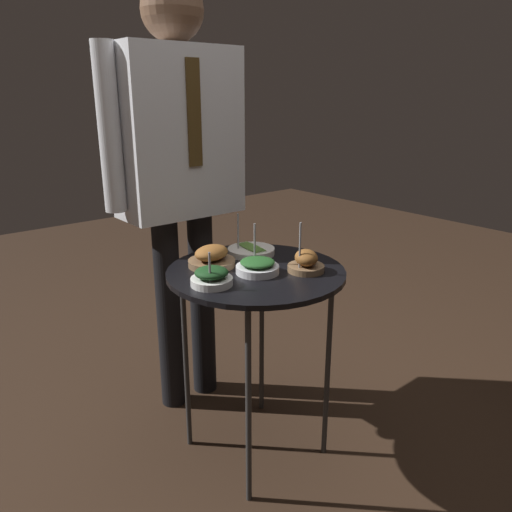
% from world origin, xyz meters
% --- Properties ---
extents(ground_plane, '(8.00, 8.00, 0.00)m').
position_xyz_m(ground_plane, '(0.00, 0.00, 0.00)').
color(ground_plane, black).
extents(serving_cart, '(0.63, 0.63, 0.75)m').
position_xyz_m(serving_cart, '(0.00, 0.00, 0.68)').
color(serving_cart, black).
rests_on(serving_cart, ground_plane).
extents(bowl_spinach_mid_right, '(0.15, 0.15, 0.16)m').
position_xyz_m(bowl_spinach_mid_right, '(-0.02, -0.03, 0.77)').
color(bowl_spinach_mid_right, silver).
rests_on(bowl_spinach_mid_right, serving_cart).
extents(bowl_roast_back_right, '(0.17, 0.17, 0.08)m').
position_xyz_m(bowl_roast_back_right, '(-0.10, 0.13, 0.78)').
color(bowl_roast_back_right, brown).
rests_on(bowl_roast_back_right, serving_cart).
extents(bowl_roast_front_center, '(0.13, 0.13, 0.18)m').
position_xyz_m(bowl_roast_front_center, '(0.12, -0.12, 0.78)').
color(bowl_roast_front_center, brown).
rests_on(bowl_roast_front_center, serving_cart).
extents(bowl_spinach_center, '(0.14, 0.14, 0.12)m').
position_xyz_m(bowl_spinach_center, '(-0.20, -0.02, 0.77)').
color(bowl_spinach_center, white).
rests_on(bowl_spinach_center, serving_cart).
extents(bowl_asparagus_far_rim, '(0.18, 0.18, 0.16)m').
position_xyz_m(bowl_asparagus_far_rim, '(0.10, 0.15, 0.76)').
color(bowl_asparagus_far_rim, silver).
rests_on(bowl_asparagus_far_rim, serving_cart).
extents(waiter_figure, '(0.64, 0.24, 1.74)m').
position_xyz_m(waiter_figure, '(-0.00, 0.48, 1.10)').
color(waiter_figure, black).
rests_on(waiter_figure, ground_plane).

